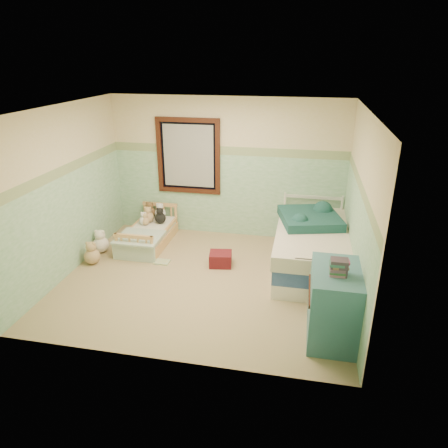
% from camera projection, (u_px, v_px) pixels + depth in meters
% --- Properties ---
extents(floor, '(4.20, 3.60, 0.02)m').
position_uv_depth(floor, '(204.00, 280.00, 6.23)').
color(floor, '#9D845A').
rests_on(floor, ground).
extents(ceiling, '(4.20, 3.60, 0.02)m').
position_uv_depth(ceiling, '(200.00, 108.00, 5.27)').
color(ceiling, white).
rests_on(ceiling, wall_back).
extents(wall_back, '(4.20, 0.04, 2.50)m').
position_uv_depth(wall_back, '(227.00, 169.00, 7.38)').
color(wall_back, beige).
rests_on(wall_back, floor).
extents(wall_front, '(4.20, 0.04, 2.50)m').
position_uv_depth(wall_front, '(158.00, 260.00, 4.12)').
color(wall_front, beige).
rests_on(wall_front, floor).
extents(wall_left, '(0.04, 3.60, 2.50)m').
position_uv_depth(wall_left, '(65.00, 192.00, 6.14)').
color(wall_left, beige).
rests_on(wall_left, floor).
extents(wall_right, '(0.04, 3.60, 2.50)m').
position_uv_depth(wall_right, '(359.00, 212.00, 5.37)').
color(wall_right, beige).
rests_on(wall_right, floor).
extents(wainscot_mint, '(4.20, 0.01, 1.50)m').
position_uv_depth(wainscot_mint, '(227.00, 195.00, 7.56)').
color(wainscot_mint, '#6DA877').
rests_on(wainscot_mint, floor).
extents(border_strip, '(4.20, 0.01, 0.15)m').
position_uv_depth(border_strip, '(227.00, 151.00, 7.25)').
color(border_strip, '#496C46').
rests_on(border_strip, wall_back).
extents(window_frame, '(1.16, 0.06, 1.36)m').
position_uv_depth(window_frame, '(188.00, 156.00, 7.40)').
color(window_frame, black).
rests_on(window_frame, wall_back).
extents(window_blinds, '(0.92, 0.01, 1.12)m').
position_uv_depth(window_blinds, '(188.00, 156.00, 7.41)').
color(window_blinds, '#AFAFAC').
rests_on(window_blinds, window_frame).
extents(toddler_bed_frame, '(0.67, 1.35, 0.17)m').
position_uv_depth(toddler_bed_frame, '(149.00, 239.00, 7.38)').
color(toddler_bed_frame, tan).
rests_on(toddler_bed_frame, floor).
extents(toddler_mattress, '(0.61, 1.29, 0.12)m').
position_uv_depth(toddler_mattress, '(149.00, 232.00, 7.32)').
color(toddler_mattress, silver).
rests_on(toddler_mattress, toddler_bed_frame).
extents(patchwork_quilt, '(0.73, 0.67, 0.03)m').
position_uv_depth(patchwork_quilt, '(139.00, 237.00, 6.92)').
color(patchwork_quilt, '#6796B0').
rests_on(patchwork_quilt, toddler_mattress).
extents(plush_bed_brown, '(0.21, 0.21, 0.21)m').
position_uv_depth(plush_bed_brown, '(150.00, 212.00, 7.74)').
color(plush_bed_brown, brown).
rests_on(plush_bed_brown, toddler_mattress).
extents(plush_bed_white, '(0.20, 0.20, 0.20)m').
position_uv_depth(plush_bed_white, '(160.00, 213.00, 7.71)').
color(plush_bed_white, silver).
rests_on(plush_bed_white, toddler_mattress).
extents(plush_bed_tan, '(0.20, 0.20, 0.20)m').
position_uv_depth(plush_bed_tan, '(148.00, 217.00, 7.53)').
color(plush_bed_tan, tan).
rests_on(plush_bed_tan, toddler_mattress).
extents(plush_bed_dark, '(0.20, 0.20, 0.20)m').
position_uv_depth(plush_bed_dark, '(160.00, 218.00, 7.49)').
color(plush_bed_dark, black).
rests_on(plush_bed_dark, toddler_mattress).
extents(plush_floor_cream, '(0.27, 0.27, 0.27)m').
position_uv_depth(plush_floor_cream, '(101.00, 245.00, 7.05)').
color(plush_floor_cream, white).
rests_on(plush_floor_cream, floor).
extents(plush_floor_tan, '(0.26, 0.26, 0.26)m').
position_uv_depth(plush_floor_tan, '(92.00, 256.00, 6.66)').
color(plush_floor_tan, tan).
rests_on(plush_floor_tan, floor).
extents(twin_bed_frame, '(1.04, 2.07, 0.22)m').
position_uv_depth(twin_bed_frame, '(310.00, 262.00, 6.53)').
color(twin_bed_frame, white).
rests_on(twin_bed_frame, floor).
extents(twin_boxspring, '(1.04, 2.07, 0.22)m').
position_uv_depth(twin_boxspring, '(311.00, 249.00, 6.45)').
color(twin_boxspring, navy).
rests_on(twin_boxspring, twin_bed_frame).
extents(twin_mattress, '(1.08, 2.11, 0.22)m').
position_uv_depth(twin_mattress, '(312.00, 236.00, 6.36)').
color(twin_mattress, silver).
rests_on(twin_mattress, twin_boxspring).
extents(teal_blanket, '(1.09, 1.12, 0.14)m').
position_uv_depth(teal_blanket, '(310.00, 218.00, 6.57)').
color(teal_blanket, '#0E3C35').
rests_on(teal_blanket, twin_mattress).
extents(dresser, '(0.55, 0.89, 0.89)m').
position_uv_depth(dresser, '(334.00, 304.00, 4.83)').
color(dresser, teal).
rests_on(dresser, floor).
extents(book_stack, '(0.19, 0.15, 0.19)m').
position_uv_depth(book_stack, '(339.00, 267.00, 4.54)').
color(book_stack, '#4B312D').
rests_on(book_stack, dresser).
extents(red_pillow, '(0.39, 0.35, 0.22)m').
position_uv_depth(red_pillow, '(221.00, 259.00, 6.62)').
color(red_pillow, maroon).
rests_on(red_pillow, floor).
extents(floor_book, '(0.25, 0.19, 0.02)m').
position_uv_depth(floor_book, '(162.00, 262.00, 6.73)').
color(floor_book, yellow).
rests_on(floor_book, floor).
extents(extra_plush_0, '(0.16, 0.16, 0.16)m').
position_uv_depth(extra_plush_0, '(144.00, 220.00, 7.43)').
color(extra_plush_0, silver).
rests_on(extra_plush_0, toddler_mattress).
extents(extra_plush_1, '(0.16, 0.16, 0.16)m').
position_uv_depth(extra_plush_1, '(145.00, 221.00, 7.43)').
color(extra_plush_1, tan).
rests_on(extra_plush_1, toddler_mattress).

